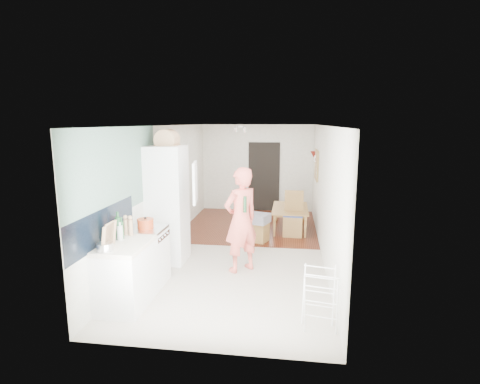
% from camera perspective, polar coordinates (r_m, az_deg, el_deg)
% --- Properties ---
extents(room_shell, '(3.20, 7.00, 2.50)m').
position_cam_1_polar(room_shell, '(7.42, 0.22, 0.38)').
color(room_shell, white).
rests_on(room_shell, ground).
extents(floor, '(3.20, 7.00, 0.01)m').
position_cam_1_polar(floor, '(7.74, 0.21, -8.77)').
color(floor, beige).
rests_on(floor, ground).
extents(wood_floor_overlay, '(3.20, 3.30, 0.01)m').
position_cam_1_polar(wood_floor_overlay, '(9.49, 1.68, -5.05)').
color(wood_floor_overlay, maroon).
rests_on(wood_floor_overlay, room_shell).
extents(sage_wall_panel, '(0.02, 3.00, 1.30)m').
position_cam_1_polar(sage_wall_panel, '(5.87, -18.07, 3.06)').
color(sage_wall_panel, gray).
rests_on(sage_wall_panel, room_shell).
extents(tile_splashback, '(0.02, 1.90, 0.50)m').
position_cam_1_polar(tile_splashback, '(5.51, -20.07, -4.95)').
color(tile_splashback, black).
rests_on(tile_splashback, room_shell).
extents(doorway_recess, '(0.90, 0.04, 2.00)m').
position_cam_1_polar(doorway_recess, '(10.86, 3.67, 2.30)').
color(doorway_recess, black).
rests_on(doorway_recess, room_shell).
extents(base_cabinet, '(0.60, 0.90, 0.86)m').
position_cam_1_polar(base_cabinet, '(5.62, -16.96, -12.22)').
color(base_cabinet, white).
rests_on(base_cabinet, room_shell).
extents(worktop, '(0.62, 0.92, 0.06)m').
position_cam_1_polar(worktop, '(5.46, -17.22, -7.76)').
color(worktop, '#EEE2CA').
rests_on(worktop, room_shell).
extents(range_cooker, '(0.60, 0.60, 0.88)m').
position_cam_1_polar(range_cooker, '(6.26, -14.09, -9.60)').
color(range_cooker, white).
rests_on(range_cooker, room_shell).
extents(cooker_top, '(0.60, 0.60, 0.04)m').
position_cam_1_polar(cooker_top, '(6.12, -14.28, -5.55)').
color(cooker_top, silver).
rests_on(cooker_top, room_shell).
extents(fridge_housing, '(0.66, 0.66, 2.15)m').
position_cam_1_polar(fridge_housing, '(6.99, -11.02, -1.92)').
color(fridge_housing, white).
rests_on(fridge_housing, room_shell).
extents(fridge_door, '(0.14, 0.56, 0.70)m').
position_cam_1_polar(fridge_door, '(6.44, -6.87, 1.45)').
color(fridge_door, white).
rests_on(fridge_door, room_shell).
extents(fridge_interior, '(0.02, 0.52, 0.66)m').
position_cam_1_polar(fridge_interior, '(6.81, -8.69, 1.90)').
color(fridge_interior, white).
rests_on(fridge_interior, room_shell).
extents(pinboard, '(0.03, 0.90, 0.70)m').
position_cam_1_polar(pinboard, '(9.21, 11.61, 4.06)').
color(pinboard, tan).
rests_on(pinboard, room_shell).
extents(pinboard_frame, '(0.00, 0.94, 0.74)m').
position_cam_1_polar(pinboard_frame, '(9.21, 11.52, 4.06)').
color(pinboard_frame, olive).
rests_on(pinboard_frame, room_shell).
extents(wall_sconce, '(0.18, 0.18, 0.16)m').
position_cam_1_polar(wall_sconce, '(9.84, 11.18, 5.65)').
color(wall_sconce, maroon).
rests_on(wall_sconce, room_shell).
extents(person, '(0.93, 0.91, 2.15)m').
position_cam_1_polar(person, '(6.40, 0.15, -2.86)').
color(person, '#F06556').
rests_on(person, floor).
extents(dining_table, '(0.71, 1.28, 0.45)m').
position_cam_1_polar(dining_table, '(9.18, 7.79, -4.27)').
color(dining_table, olive).
rests_on(dining_table, floor).
extents(dining_chair, '(0.45, 0.45, 1.02)m').
position_cam_1_polar(dining_chair, '(8.59, 8.12, -3.35)').
color(dining_chair, olive).
rests_on(dining_chair, floor).
extents(stool, '(0.43, 0.43, 0.44)m').
position_cam_1_polar(stool, '(8.16, 2.99, -6.13)').
color(stool, olive).
rests_on(stool, floor).
extents(grey_drape, '(0.54, 0.54, 0.19)m').
position_cam_1_polar(grey_drape, '(8.06, 2.81, -4.04)').
color(grey_drape, gray).
rests_on(grey_drape, stool).
extents(drying_rack, '(0.46, 0.43, 0.79)m').
position_cam_1_polar(drying_rack, '(4.94, 12.06, -15.79)').
color(drying_rack, white).
rests_on(drying_rack, floor).
extents(bread_bin, '(0.47, 0.46, 0.21)m').
position_cam_1_polar(bread_bin, '(6.90, -11.03, 7.81)').
color(bread_bin, tan).
rests_on(bread_bin, fridge_housing).
extents(red_casserole, '(0.28, 0.28, 0.15)m').
position_cam_1_polar(red_casserole, '(6.08, -14.20, -4.69)').
color(red_casserole, '#BE401A').
rests_on(red_casserole, cooker_top).
extents(steel_pan, '(0.24, 0.24, 0.11)m').
position_cam_1_polar(steel_pan, '(5.21, -19.89, -7.87)').
color(steel_pan, silver).
rests_on(steel_pan, worktop).
extents(held_bottle, '(0.06, 0.06, 0.28)m').
position_cam_1_polar(held_bottle, '(6.26, 0.76, -1.87)').
color(held_bottle, '#173F1E').
rests_on(held_bottle, person).
extents(bottle_a, '(0.09, 0.09, 0.33)m').
position_cam_1_polar(bottle_a, '(5.60, -18.06, -5.29)').
color(bottle_a, '#173F1E').
rests_on(bottle_a, worktop).
extents(bottle_b, '(0.07, 0.07, 0.26)m').
position_cam_1_polar(bottle_b, '(5.63, -17.57, -5.55)').
color(bottle_b, '#173F1E').
rests_on(bottle_b, worktop).
extents(bottle_c, '(0.09, 0.09, 0.21)m').
position_cam_1_polar(bottle_c, '(5.60, -17.83, -5.92)').
color(bottle_c, beige).
rests_on(bottle_c, worktop).
extents(pepper_mill_front, '(0.07, 0.07, 0.23)m').
position_cam_1_polar(pepper_mill_front, '(5.76, -16.33, -5.24)').
color(pepper_mill_front, tan).
rests_on(pepper_mill_front, worktop).
extents(pepper_mill_back, '(0.08, 0.08, 0.23)m').
position_cam_1_polar(pepper_mill_back, '(5.82, -17.01, -5.13)').
color(pepper_mill_back, tan).
rests_on(pepper_mill_back, worktop).
extents(chopping_boards, '(0.04, 0.26, 0.35)m').
position_cam_1_polar(chopping_boards, '(5.26, -19.35, -6.25)').
color(chopping_boards, tan).
rests_on(chopping_boards, worktop).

